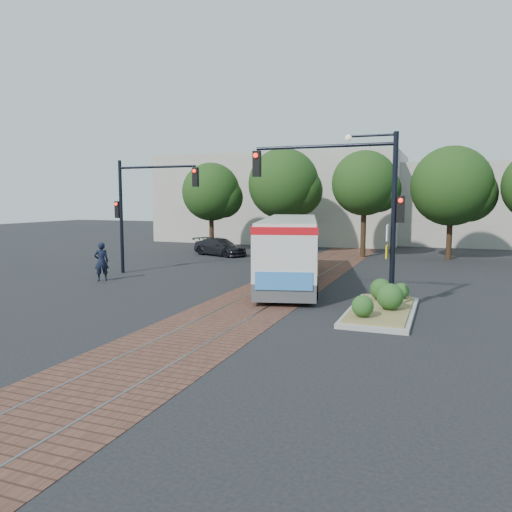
{
  "coord_description": "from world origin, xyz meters",
  "views": [
    {
      "loc": [
        6.79,
        -18.4,
        3.96
      ],
      "look_at": [
        -0.58,
        0.89,
        1.6
      ],
      "focal_mm": 35.0,
      "sensor_mm": 36.0,
      "label": 1
    }
  ],
  "objects_px": {
    "officer": "(101,262)",
    "parked_car": "(220,247)",
    "signal_pole_main": "(358,193)",
    "city_bus": "(290,247)",
    "signal_pole_left": "(139,201)",
    "traffic_island": "(382,304)"
  },
  "relations": [
    {
      "from": "city_bus",
      "to": "parked_car",
      "type": "bearing_deg",
      "value": 116.22
    },
    {
      "from": "city_bus",
      "to": "signal_pole_left",
      "type": "xyz_separation_m",
      "value": [
        -8.26,
        -0.23,
        2.15
      ]
    },
    {
      "from": "signal_pole_main",
      "to": "parked_car",
      "type": "height_order",
      "value": "signal_pole_main"
    },
    {
      "from": "signal_pole_main",
      "to": "parked_car",
      "type": "xyz_separation_m",
      "value": [
        -11.96,
        14.24,
        -3.54
      ]
    },
    {
      "from": "city_bus",
      "to": "signal_pole_left",
      "type": "bearing_deg",
      "value": 166.89
    },
    {
      "from": "signal_pole_main",
      "to": "parked_car",
      "type": "relative_size",
      "value": 1.41
    },
    {
      "from": "city_bus",
      "to": "parked_car",
      "type": "xyz_separation_m",
      "value": [
        -7.99,
        9.2,
        -1.1
      ]
    },
    {
      "from": "city_bus",
      "to": "signal_pole_main",
      "type": "bearing_deg",
      "value": -66.48
    },
    {
      "from": "traffic_island",
      "to": "signal_pole_main",
      "type": "relative_size",
      "value": 0.87
    },
    {
      "from": "signal_pole_main",
      "to": "signal_pole_left",
      "type": "distance_m",
      "value": 13.14
    },
    {
      "from": "parked_car",
      "to": "traffic_island",
      "type": "bearing_deg",
      "value": -117.74
    },
    {
      "from": "city_bus",
      "to": "parked_car",
      "type": "relative_size",
      "value": 2.75
    },
    {
      "from": "city_bus",
      "to": "signal_pole_main",
      "type": "xyz_separation_m",
      "value": [
        3.97,
        -5.04,
        2.45
      ]
    },
    {
      "from": "officer",
      "to": "parked_car",
      "type": "distance_m",
      "value": 12.08
    },
    {
      "from": "signal_pole_main",
      "to": "city_bus",
      "type": "bearing_deg",
      "value": 128.25
    },
    {
      "from": "city_bus",
      "to": "traffic_island",
      "type": "height_order",
      "value": "city_bus"
    },
    {
      "from": "officer",
      "to": "city_bus",
      "type": "bearing_deg",
      "value": 153.92
    },
    {
      "from": "traffic_island",
      "to": "officer",
      "type": "distance_m",
      "value": 13.85
    },
    {
      "from": "traffic_island",
      "to": "signal_pole_main",
      "type": "height_order",
      "value": "signal_pole_main"
    },
    {
      "from": "signal_pole_left",
      "to": "officer",
      "type": "xyz_separation_m",
      "value": [
        -0.46,
        -2.61,
        -2.92
      ]
    },
    {
      "from": "officer",
      "to": "parked_car",
      "type": "height_order",
      "value": "officer"
    },
    {
      "from": "signal_pole_left",
      "to": "officer",
      "type": "distance_m",
      "value": 3.95
    }
  ]
}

